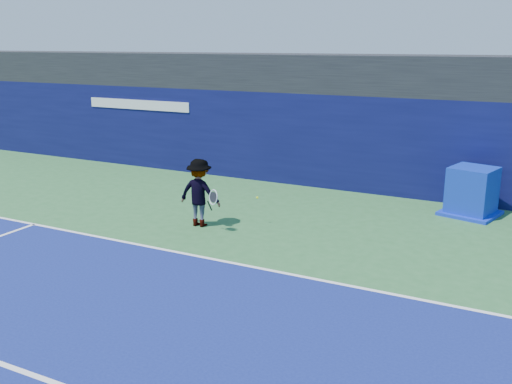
# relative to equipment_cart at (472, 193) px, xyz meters

# --- Properties ---
(ground) EXTENTS (80.00, 80.00, 0.00)m
(ground) POSITION_rel_equipment_cart_xyz_m (-4.97, -9.10, -0.60)
(ground) COLOR #2D6433
(ground) RESTS_ON ground
(baseline) EXTENTS (24.00, 0.10, 0.01)m
(baseline) POSITION_rel_equipment_cart_xyz_m (-4.97, -6.10, -0.59)
(baseline) COLOR white
(baseline) RESTS_ON ground
(service_line) EXTENTS (24.00, 0.10, 0.01)m
(service_line) POSITION_rel_equipment_cart_xyz_m (-4.97, -11.10, -0.59)
(service_line) COLOR white
(service_line) RESTS_ON ground
(stadium_band) EXTENTS (36.00, 3.00, 1.20)m
(stadium_band) POSITION_rel_equipment_cart_xyz_m (-4.97, 2.40, 3.00)
(stadium_band) COLOR black
(stadium_band) RESTS_ON back_wall_assembly
(back_wall_assembly) EXTENTS (36.00, 1.03, 3.00)m
(back_wall_assembly) POSITION_rel_equipment_cart_xyz_m (-4.97, 1.40, 0.90)
(back_wall_assembly) COLOR #0B0D3E
(back_wall_assembly) RESTS_ON ground
(equipment_cart) EXTENTS (1.68, 1.68, 1.32)m
(equipment_cart) POSITION_rel_equipment_cart_xyz_m (0.00, 0.00, 0.00)
(equipment_cart) COLOR #0B26A4
(equipment_cart) RESTS_ON ground
(tennis_player) EXTENTS (1.33, 0.74, 1.75)m
(tennis_player) POSITION_rel_equipment_cart_xyz_m (-6.09, -4.19, 0.27)
(tennis_player) COLOR silver
(tennis_player) RESTS_ON ground
(tennis_ball) EXTENTS (0.06, 0.06, 0.06)m
(tennis_ball) POSITION_rel_equipment_cart_xyz_m (-4.81, -3.45, 0.12)
(tennis_ball) COLOR #BFD417
(tennis_ball) RESTS_ON ground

